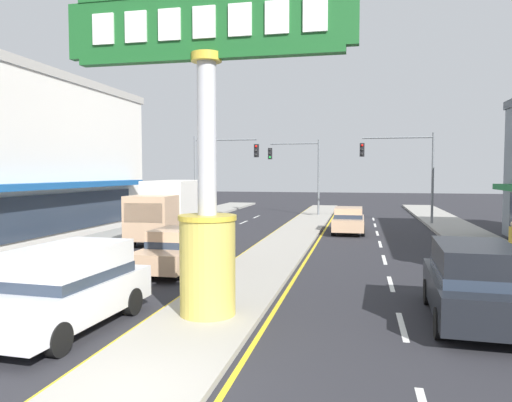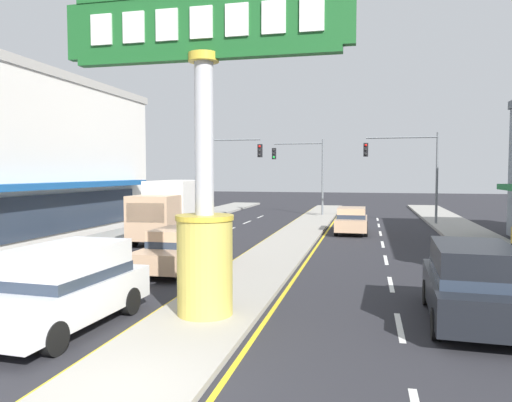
% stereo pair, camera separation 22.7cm
% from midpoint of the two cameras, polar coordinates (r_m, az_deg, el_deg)
% --- Properties ---
extents(ground_plane, '(160.00, 160.00, 0.00)m').
position_cam_midpoint_polar(ground_plane, '(8.45, -16.21, -21.75)').
color(ground_plane, '#28282D').
extents(median_strip, '(2.53, 52.00, 0.14)m').
position_cam_midpoint_polar(median_strip, '(25.23, 3.66, -4.59)').
color(median_strip, '#A39E93').
rests_on(median_strip, ground).
extents(sidewalk_left, '(2.96, 60.00, 0.18)m').
position_cam_midpoint_polar(sidewalk_left, '(26.42, -17.57, -4.34)').
color(sidewalk_left, '#9E9B93').
rests_on(sidewalk_left, ground).
extents(sidewalk_right, '(2.96, 60.00, 0.18)m').
position_cam_midpoint_polar(sidewalk_right, '(23.66, 25.97, -5.41)').
color(sidewalk_right, '#9E9B93').
rests_on(sidewalk_right, ground).
extents(lane_markings, '(9.27, 52.00, 0.01)m').
position_cam_midpoint_polar(lane_markings, '(23.92, 3.18, -5.19)').
color(lane_markings, silver).
rests_on(lane_markings, ground).
extents(district_sign, '(7.02, 1.41, 7.72)m').
position_cam_midpoint_polar(district_sign, '(11.64, -6.33, 4.41)').
color(district_sign, gold).
rests_on(district_sign, median_strip).
extents(traffic_light_left_side, '(4.86, 0.46, 6.20)m').
position_cam_midpoint_polar(traffic_light_left_side, '(35.23, -4.65, 4.48)').
color(traffic_light_left_side, slate).
rests_on(traffic_light_left_side, ground).
extents(traffic_light_right_side, '(4.86, 0.46, 6.20)m').
position_cam_midpoint_polar(traffic_light_right_side, '(34.11, 16.95, 4.38)').
color(traffic_light_right_side, slate).
rests_on(traffic_light_right_side, ground).
extents(traffic_light_median_far, '(4.20, 0.46, 6.20)m').
position_cam_midpoint_polar(traffic_light_median_far, '(39.60, 5.04, 4.28)').
color(traffic_light_median_far, slate).
rests_on(traffic_light_median_far, ground).
extents(box_truck_near_right_lane, '(2.47, 6.98, 3.12)m').
position_cam_midpoint_polar(box_truck_near_right_lane, '(26.16, -10.27, -0.78)').
color(box_truck_near_right_lane, tan).
rests_on(box_truck_near_right_lane, ground).
extents(suv_far_right_lane, '(2.13, 4.68, 1.90)m').
position_cam_midpoint_polar(suv_far_right_lane, '(12.63, 23.69, -8.72)').
color(suv_far_right_lane, black).
rests_on(suv_far_right_lane, ground).
extents(sedan_near_left_lane, '(1.84, 4.30, 1.53)m').
position_cam_midpoint_polar(sedan_near_left_lane, '(17.88, -9.71, -5.61)').
color(sedan_near_left_lane, tan).
rests_on(sedan_near_left_lane, ground).
extents(sedan_mid_left_lane, '(1.85, 4.30, 1.53)m').
position_cam_midpoint_polar(sedan_mid_left_lane, '(28.89, 10.59, -2.19)').
color(sedan_mid_left_lane, tan).
rests_on(sedan_mid_left_lane, ground).
extents(suv_far_left_oncoming, '(2.13, 4.69, 1.90)m').
position_cam_midpoint_polar(suv_far_left_oncoming, '(12.03, -21.78, -9.28)').
color(suv_far_left_oncoming, silver).
rests_on(suv_far_left_oncoming, ground).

